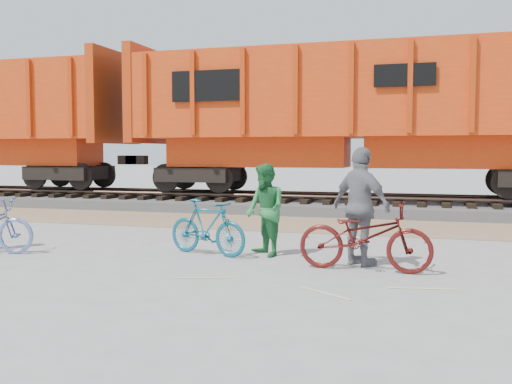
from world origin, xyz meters
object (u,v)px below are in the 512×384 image
Objects in this scene: hopper_car_center at (357,112)px; person_woman at (361,207)px; bicycle_teal at (207,227)px; bicycle_maroon at (365,236)px; person_man at (265,210)px.

person_woman is (0.99, -8.25, -2.06)m from hopper_car_center.
hopper_car_center is 8.61m from bicycle_teal.
bicycle_maroon is (1.09, -8.65, -2.48)m from hopper_car_center.
bicycle_maroon reaches higher than bicycle_teal.
person_woman is at bearing 33.36° from person_man.
person_man is 0.85× the size of person_woman.
person_man is at bearing -95.02° from hopper_car_center.
bicycle_teal is at bearing -122.31° from person_man.
bicycle_teal is at bearing 81.01° from bicycle_maroon.
bicycle_teal is 1.07m from person_man.
hopper_car_center is 7.43× the size of person_woman.
bicycle_teal is (-1.69, -8.06, -2.52)m from hopper_car_center.
bicycle_maroon is at bearing -82.83° from hopper_car_center.
hopper_car_center is at bearing 131.35° from person_man.
person_woman reaches higher than bicycle_maroon.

